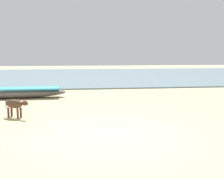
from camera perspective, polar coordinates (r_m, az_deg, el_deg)
The scene contains 4 objects.
ground at distance 7.08m, azimuth -0.22°, elevation -9.37°, with size 80.00×80.00×0.00m, color tan.
sea_water at distance 25.65m, azimuth -5.50°, elevation 2.98°, with size 60.00×20.00×0.08m, color slate.
fishing_boat_0 at distance 13.48m, azimuth -20.09°, elevation -0.60°, with size 4.90×1.02×0.67m.
calf_near_dark at distance 9.32m, azimuth -19.64°, elevation -2.98°, with size 0.86×0.61×0.60m.
Camera 1 is at (-0.85, -6.72, 2.06)m, focal length 43.68 mm.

